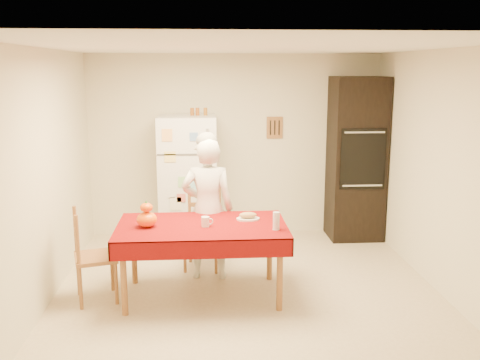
{
  "coord_description": "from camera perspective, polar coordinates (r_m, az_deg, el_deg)",
  "views": [
    {
      "loc": [
        -0.45,
        -5.09,
        2.3
      ],
      "look_at": [
        -0.08,
        0.2,
        1.19
      ],
      "focal_mm": 40.0,
      "sensor_mm": 36.0,
      "label": 1
    }
  ],
  "objects": [
    {
      "name": "coffee_mug",
      "position": [
        5.33,
        -3.72,
        -4.46
      ],
      "size": [
        0.08,
        0.08,
        0.1
      ],
      "primitive_type": "cylinder",
      "color": "white",
      "rests_on": "dining_table"
    },
    {
      "name": "oven_cabinet",
      "position": [
        7.42,
        12.29,
        2.22
      ],
      "size": [
        0.7,
        0.62,
        2.2
      ],
      "color": "black",
      "rests_on": "floor"
    },
    {
      "name": "spice_jar_right",
      "position": [
        7.04,
        -3.71,
        7.3
      ],
      "size": [
        0.05,
        0.05,
        0.1
      ],
      "primitive_type": "cylinder",
      "color": "#95591B",
      "rests_on": "refrigerator"
    },
    {
      "name": "dining_table",
      "position": [
        5.42,
        -4.08,
        -5.49
      ],
      "size": [
        1.7,
        1.0,
        0.76
      ],
      "color": "brown",
      "rests_on": "floor"
    },
    {
      "name": "pumpkin_upper",
      "position": [
        5.35,
        -9.96,
        -2.9
      ],
      "size": [
        0.12,
        0.12,
        0.09
      ],
      "primitive_type": "ellipsoid",
      "color": "#C34404",
      "rests_on": "pumpkin_lower"
    },
    {
      "name": "wine_glass",
      "position": [
        5.22,
        3.89,
        -4.37
      ],
      "size": [
        0.07,
        0.07,
        0.18
      ],
      "primitive_type": "cylinder",
      "color": "silver",
      "rests_on": "dining_table"
    },
    {
      "name": "room_shell",
      "position": [
        5.16,
        1.0,
        4.23
      ],
      "size": [
        4.02,
        4.52,
        2.51
      ],
      "color": "beige",
      "rests_on": "ground"
    },
    {
      "name": "chair_left",
      "position": [
        5.57,
        -15.83,
        -7.46
      ],
      "size": [
        0.5,
        0.51,
        0.95
      ],
      "rotation": [
        0.0,
        0.0,
        1.84
      ],
      "color": "brown",
      "rests_on": "floor"
    },
    {
      "name": "chair_far",
      "position": [
        6.3,
        -3.94,
        -4.77
      ],
      "size": [
        0.48,
        0.46,
        0.95
      ],
      "rotation": [
        0.0,
        0.0,
        -0.16
      ],
      "color": "brown",
      "rests_on": "floor"
    },
    {
      "name": "floor",
      "position": [
        5.61,
        0.93,
        -12.43
      ],
      "size": [
        4.5,
        4.5,
        0.0
      ],
      "primitive_type": "plane",
      "color": "tan",
      "rests_on": "ground"
    },
    {
      "name": "bread_loaf",
      "position": [
        5.55,
        0.86,
        -3.77
      ],
      "size": [
        0.18,
        0.1,
        0.06
      ],
      "primitive_type": "ellipsoid",
      "color": "#A67851",
      "rests_on": "bread_plate"
    },
    {
      "name": "bread_plate",
      "position": [
        5.56,
        0.86,
        -4.17
      ],
      "size": [
        0.24,
        0.24,
        0.02
      ],
      "primitive_type": "cylinder",
      "color": "white",
      "rests_on": "dining_table"
    },
    {
      "name": "spice_jar_left",
      "position": [
        7.05,
        -5.13,
        7.28
      ],
      "size": [
        0.05,
        0.05,
        0.1
      ],
      "primitive_type": "cylinder",
      "color": "brown",
      "rests_on": "refrigerator"
    },
    {
      "name": "seated_woman",
      "position": [
        5.89,
        -3.47,
        -3.09
      ],
      "size": [
        0.6,
        0.42,
        1.58
      ],
      "primitive_type": "imported",
      "rotation": [
        0.0,
        0.0,
        3.07
      ],
      "color": "silver",
      "rests_on": "floor"
    },
    {
      "name": "pumpkin_lower",
      "position": [
        5.38,
        -9.91,
        -4.17
      ],
      "size": [
        0.2,
        0.2,
        0.15
      ],
      "primitive_type": "ellipsoid",
      "color": "#E25805",
      "rests_on": "dining_table"
    },
    {
      "name": "spice_jar_mid",
      "position": [
        7.04,
        -4.55,
        7.29
      ],
      "size": [
        0.05,
        0.05,
        0.1
      ],
      "primitive_type": "cylinder",
      "color": "#914B1A",
      "rests_on": "refrigerator"
    },
    {
      "name": "refrigerator",
      "position": [
        7.13,
        -5.58,
        0.0
      ],
      "size": [
        0.75,
        0.74,
        1.7
      ],
      "color": "white",
      "rests_on": "floor"
    }
  ]
}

